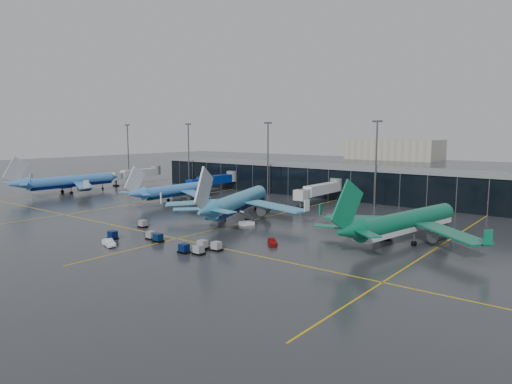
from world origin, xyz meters
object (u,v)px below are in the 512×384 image
Objects in this scene: service_van_white at (109,243)px; mobile_airstair at (247,222)px; airliner_klm_near at (238,191)px; airliner_aer_lingus at (407,209)px; baggage_carts at (169,240)px; service_van_red at (272,242)px; airliner_klm_west at (71,175)px; airliner_arkefly at (178,183)px.

mobile_airstair is at bearing 1.88° from service_van_white.
airliner_aer_lingus is at bearing -17.10° from airliner_klm_near.
baggage_carts is 7.23× the size of service_van_red.
airliner_klm_near reaches higher than baggage_carts.
airliner_klm_near is 10.81m from mobile_airstair.
airliner_klm_near is 38.32m from service_van_white.
airliner_klm_west reaches higher than service_van_white.
mobile_airstair reaches higher than baggage_carts.
mobile_airstair is at bearing -157.94° from airliner_aer_lingus.
service_van_red is at bearing -14.38° from mobile_airstair.
airliner_aer_lingus is at bearing -8.58° from airliner_arkefly.
baggage_carts is at bearing -19.37° from airliner_klm_west.
airliner_arkefly reaches higher than service_van_white.
airliner_klm_near is at bearing 165.02° from mobile_airstair.
service_van_white is (-7.62, -8.59, -0.04)m from baggage_carts.
airliner_klm_west reaches higher than airliner_aer_lingus.
airliner_arkefly is (46.14, 9.93, -0.86)m from airliner_klm_west.
airliner_aer_lingus is (76.94, -7.86, 0.80)m from airliner_arkefly.
airliner_klm_west reaches higher than airliner_arkefly.
airliner_aer_lingus is at bearing 40.44° from baggage_carts.
airliner_klm_west reaches higher than mobile_airstair.
airliner_klm_near is 30.58m from baggage_carts.
airliner_arkefly is 63.58m from service_van_red.
airliner_aer_lingus is at bearing 2.23° from service_van_red.
airliner_aer_lingus reaches higher than service_van_red.
airliner_aer_lingus reaches higher than mobile_airstair.
service_van_white is (-8.05, -32.51, -0.05)m from mobile_airstair.
airliner_klm_west is 91.51m from baggage_carts.
airliner_klm_near is 43.18m from airliner_aer_lingus.
service_van_red is (57.31, -27.05, -5.12)m from airliner_arkefly.
service_van_white is at bearing 177.82° from service_van_red.
baggage_carts is (40.43, -38.97, -5.08)m from airliner_arkefly.
service_van_red is (16.44, -12.00, -0.06)m from mobile_airstair.
airliner_klm_west is 87.36m from mobile_airstair.
service_van_white is (78.95, -37.64, -5.98)m from airliner_klm_west.
mobile_airstair is (87.01, -5.12, -5.93)m from airliner_klm_west.
baggage_carts reaches higher than service_van_red.
airliner_klm_west is 1.15× the size of airliner_arkefly.
airliner_klm_west is 9.99× the size of service_van_white.
airliner_klm_west reaches higher than baggage_carts.
service_van_red is at bearing -124.86° from airliner_aer_lingus.
mobile_airstair is (7.07, -5.27, -6.25)m from airliner_klm_near.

